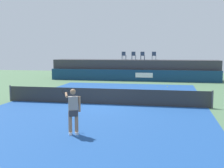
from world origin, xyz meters
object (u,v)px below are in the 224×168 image
object	(u,v)px
net_post_near	(10,93)
net_post_far	(212,99)
tennis_player	(73,110)
spectator_chair_right	(154,55)
spectator_chair_center	(143,55)
spectator_chair_far_left	(124,55)
spectator_chair_left	(134,55)
tennis_ball	(167,87)

from	to	relation	value
net_post_near	net_post_far	world-z (taller)	same
tennis_player	net_post_near	bearing A→B (deg)	135.00
spectator_chair_right	net_post_far	distance (m)	15.96
spectator_chair_center	spectator_chair_right	xyz separation A→B (m)	(1.24, 0.11, 0.00)
net_post_near	net_post_far	bearing A→B (deg)	0.00
spectator_chair_center	tennis_player	xyz separation A→B (m)	(-0.67, -21.57, -1.73)
tennis_player	net_post_far	bearing A→B (deg)	46.88
spectator_chair_far_left	spectator_chair_left	xyz separation A→B (m)	(1.10, -0.05, 0.00)
net_post_near	net_post_far	xyz separation A→B (m)	(12.40, 0.00, 0.00)
tennis_ball	spectator_chair_far_left	bearing A→B (deg)	128.04
net_post_near	tennis_ball	xyz separation A→B (m)	(9.86, 9.16, -0.46)
spectator_chair_center	tennis_player	size ratio (longest dim) A/B	0.50
spectator_chair_center	tennis_ball	distance (m)	7.13
spectator_chair_far_left	spectator_chair_right	bearing A→B (deg)	-2.41
net_post_near	tennis_ball	size ratio (longest dim) A/B	14.71
spectator_chair_far_left	tennis_ball	bearing A→B (deg)	-51.96
net_post_near	tennis_ball	distance (m)	13.47
spectator_chair_center	net_post_far	xyz separation A→B (m)	(5.32, -15.16, -2.19)
net_post_near	tennis_ball	bearing A→B (deg)	42.91
tennis_ball	spectator_chair_center	bearing A→B (deg)	114.86
net_post_far	spectator_chair_right	bearing A→B (deg)	104.98
spectator_chair_center	tennis_ball	xyz separation A→B (m)	(2.78, -6.00, -2.66)
spectator_chair_center	tennis_ball	size ratio (longest dim) A/B	13.06
net_post_near	tennis_ball	world-z (taller)	net_post_near
spectator_chair_right	tennis_player	size ratio (longest dim) A/B	0.50
spectator_chair_center	tennis_player	bearing A→B (deg)	-91.79
spectator_chair_far_left	tennis_player	bearing A→B (deg)	-86.24
spectator_chair_left	tennis_player	size ratio (longest dim) A/B	0.50
net_post_near	spectator_chair_right	bearing A→B (deg)	61.43
spectator_chair_far_left	spectator_chair_right	distance (m)	3.35
spectator_chair_left	spectator_chair_right	world-z (taller)	same
tennis_player	tennis_ball	xyz separation A→B (m)	(3.45, 15.57, -0.92)
spectator_chair_center	spectator_chair_right	bearing A→B (deg)	4.88
spectator_chair_center	spectator_chair_left	bearing A→B (deg)	168.94
spectator_chair_right	spectator_chair_left	bearing A→B (deg)	177.66
spectator_chair_left	spectator_chair_right	bearing A→B (deg)	-2.34
spectator_chair_far_left	spectator_chair_left	size ratio (longest dim) A/B	1.00
spectator_chair_center	tennis_player	world-z (taller)	spectator_chair_center
tennis_player	spectator_chair_center	bearing A→B (deg)	88.21
spectator_chair_left	tennis_player	bearing A→B (deg)	-89.12
spectator_chair_left	net_post_near	world-z (taller)	spectator_chair_left
spectator_chair_right	net_post_far	world-z (taller)	spectator_chair_right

